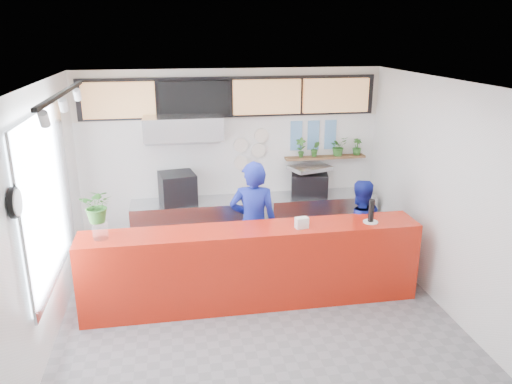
# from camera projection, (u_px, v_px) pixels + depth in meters

# --- Properties ---
(floor) EXTENTS (5.00, 5.00, 0.00)m
(floor) POSITION_uv_depth(u_px,v_px,m) (258.00, 318.00, 6.50)
(floor) COLOR slate
(floor) RESTS_ON ground
(ceiling) EXTENTS (5.00, 5.00, 0.00)m
(ceiling) POSITION_uv_depth(u_px,v_px,m) (258.00, 84.00, 5.58)
(ceiling) COLOR silver
(wall_back) EXTENTS (5.00, 0.00, 5.00)m
(wall_back) POSITION_uv_depth(u_px,v_px,m) (232.00, 160.00, 8.38)
(wall_back) COLOR white
(wall_back) RESTS_ON ground
(wall_left) EXTENTS (0.00, 5.00, 5.00)m
(wall_left) POSITION_uv_depth(u_px,v_px,m) (40.00, 223.00, 5.63)
(wall_left) COLOR white
(wall_left) RESTS_ON ground
(wall_right) EXTENTS (0.00, 5.00, 5.00)m
(wall_right) POSITION_uv_depth(u_px,v_px,m) (448.00, 199.00, 6.45)
(wall_right) COLOR white
(wall_right) RESTS_ON ground
(service_counter) EXTENTS (4.50, 0.60, 1.10)m
(service_counter) POSITION_uv_depth(u_px,v_px,m) (252.00, 266.00, 6.71)
(service_counter) COLOR #B61D0D
(service_counter) RESTS_ON ground
(cream_band) EXTENTS (5.00, 0.02, 0.80)m
(cream_band) POSITION_uv_depth(u_px,v_px,m) (231.00, 94.00, 8.03)
(cream_band) COLOR beige
(cream_band) RESTS_ON wall_back
(prep_bench) EXTENTS (1.80, 0.60, 0.90)m
(prep_bench) POSITION_uv_depth(u_px,v_px,m) (187.00, 227.00, 8.29)
(prep_bench) COLOR #B2B5BA
(prep_bench) RESTS_ON ground
(panini_oven) EXTENTS (0.63, 0.63, 0.49)m
(panini_oven) POSITION_uv_depth(u_px,v_px,m) (178.00, 188.00, 8.06)
(panini_oven) COLOR black
(panini_oven) RESTS_ON prep_bench
(extraction_hood) EXTENTS (1.20, 0.70, 0.35)m
(extraction_hood) POSITION_uv_depth(u_px,v_px,m) (183.00, 127.00, 7.72)
(extraction_hood) COLOR #B2B5BA
(extraction_hood) RESTS_ON ceiling
(hood_lip) EXTENTS (1.20, 0.69, 0.31)m
(hood_lip) POSITION_uv_depth(u_px,v_px,m) (183.00, 139.00, 7.78)
(hood_lip) COLOR #B2B5BA
(hood_lip) RESTS_ON ceiling
(right_bench) EXTENTS (1.80, 0.60, 0.90)m
(right_bench) POSITION_uv_depth(u_px,v_px,m) (320.00, 219.00, 8.67)
(right_bench) COLOR #B2B5BA
(right_bench) RESTS_ON ground
(espresso_machine) EXTENTS (0.68, 0.55, 0.39)m
(espresso_machine) POSITION_uv_depth(u_px,v_px,m) (309.00, 184.00, 8.43)
(espresso_machine) COLOR black
(espresso_machine) RESTS_ON right_bench
(espresso_tray) EXTENTS (0.77, 0.64, 0.06)m
(espresso_tray) POSITION_uv_depth(u_px,v_px,m) (310.00, 168.00, 8.35)
(espresso_tray) COLOR #ADAFB4
(espresso_tray) RESTS_ON espresso_machine
(herb_shelf) EXTENTS (1.40, 0.18, 0.04)m
(herb_shelf) POSITION_uv_depth(u_px,v_px,m) (325.00, 157.00, 8.55)
(herb_shelf) COLOR brown
(herb_shelf) RESTS_ON wall_back
(menu_board_far_left) EXTENTS (1.10, 0.10, 0.55)m
(menu_board_far_left) POSITION_uv_depth(u_px,v_px,m) (119.00, 100.00, 7.66)
(menu_board_far_left) COLOR tan
(menu_board_far_left) RESTS_ON wall_back
(menu_board_mid_left) EXTENTS (1.10, 0.10, 0.55)m
(menu_board_mid_left) POSITION_uv_depth(u_px,v_px,m) (195.00, 99.00, 7.85)
(menu_board_mid_left) COLOR black
(menu_board_mid_left) RESTS_ON wall_back
(menu_board_mid_right) EXTENTS (1.10, 0.10, 0.55)m
(menu_board_mid_right) POSITION_uv_depth(u_px,v_px,m) (267.00, 97.00, 8.04)
(menu_board_mid_right) COLOR tan
(menu_board_mid_right) RESTS_ON wall_back
(menu_board_far_right) EXTENTS (1.10, 0.10, 0.55)m
(menu_board_far_right) POSITION_uv_depth(u_px,v_px,m) (336.00, 95.00, 8.23)
(menu_board_far_right) COLOR tan
(menu_board_far_right) RESTS_ON wall_back
(soffit) EXTENTS (4.80, 0.04, 0.65)m
(soffit) POSITION_uv_depth(u_px,v_px,m) (231.00, 97.00, 8.02)
(soffit) COLOR black
(soffit) RESTS_ON wall_back
(window_pane) EXTENTS (0.04, 2.20, 1.90)m
(window_pane) POSITION_uv_depth(u_px,v_px,m) (47.00, 198.00, 5.86)
(window_pane) COLOR silver
(window_pane) RESTS_ON wall_left
(window_frame) EXTENTS (0.03, 2.30, 2.00)m
(window_frame) POSITION_uv_depth(u_px,v_px,m) (48.00, 198.00, 5.86)
(window_frame) COLOR #B2B5BA
(window_frame) RESTS_ON wall_left
(wall_clock_rim) EXTENTS (0.05, 0.30, 0.30)m
(wall_clock_rim) POSITION_uv_depth(u_px,v_px,m) (14.00, 203.00, 4.63)
(wall_clock_rim) COLOR black
(wall_clock_rim) RESTS_ON wall_left
(wall_clock_face) EXTENTS (0.02, 0.26, 0.26)m
(wall_clock_face) POSITION_uv_depth(u_px,v_px,m) (17.00, 203.00, 4.63)
(wall_clock_face) COLOR white
(wall_clock_face) RESTS_ON wall_left
(track_rail) EXTENTS (0.05, 2.40, 0.04)m
(track_rail) POSITION_uv_depth(u_px,v_px,m) (62.00, 93.00, 5.25)
(track_rail) COLOR black
(track_rail) RESTS_ON ceiling
(dec_plate_a) EXTENTS (0.24, 0.03, 0.24)m
(dec_plate_a) POSITION_uv_depth(u_px,v_px,m) (241.00, 145.00, 8.30)
(dec_plate_a) COLOR silver
(dec_plate_a) RESTS_ON wall_back
(dec_plate_b) EXTENTS (0.24, 0.03, 0.24)m
(dec_plate_b) POSITION_uv_depth(u_px,v_px,m) (258.00, 150.00, 8.38)
(dec_plate_b) COLOR silver
(dec_plate_b) RESTS_ON wall_back
(dec_plate_c) EXTENTS (0.24, 0.03, 0.24)m
(dec_plate_c) POSITION_uv_depth(u_px,v_px,m) (241.00, 163.00, 8.39)
(dec_plate_c) COLOR silver
(dec_plate_c) RESTS_ON wall_back
(dec_plate_d) EXTENTS (0.24, 0.03, 0.24)m
(dec_plate_d) POSITION_uv_depth(u_px,v_px,m) (261.00, 136.00, 8.31)
(dec_plate_d) COLOR silver
(dec_plate_d) RESTS_ON wall_back
(photo_frame_a) EXTENTS (0.20, 0.02, 0.25)m
(photo_frame_a) POSITION_uv_depth(u_px,v_px,m) (296.00, 128.00, 8.39)
(photo_frame_a) COLOR #598CBF
(photo_frame_a) RESTS_ON wall_back
(photo_frame_b) EXTENTS (0.20, 0.02, 0.25)m
(photo_frame_b) POSITION_uv_depth(u_px,v_px,m) (314.00, 128.00, 8.44)
(photo_frame_b) COLOR #598CBF
(photo_frame_b) RESTS_ON wall_back
(photo_frame_c) EXTENTS (0.20, 0.02, 0.25)m
(photo_frame_c) POSITION_uv_depth(u_px,v_px,m) (331.00, 127.00, 8.48)
(photo_frame_c) COLOR #598CBF
(photo_frame_c) RESTS_ON wall_back
(photo_frame_d) EXTENTS (0.20, 0.02, 0.25)m
(photo_frame_d) POSITION_uv_depth(u_px,v_px,m) (296.00, 143.00, 8.46)
(photo_frame_d) COLOR #598CBF
(photo_frame_d) RESTS_ON wall_back
(photo_frame_e) EXTENTS (0.20, 0.02, 0.25)m
(photo_frame_e) POSITION_uv_depth(u_px,v_px,m) (313.00, 142.00, 8.51)
(photo_frame_e) COLOR #598CBF
(photo_frame_e) RESTS_ON wall_back
(photo_frame_f) EXTENTS (0.20, 0.02, 0.25)m
(photo_frame_f) POSITION_uv_depth(u_px,v_px,m) (330.00, 142.00, 8.56)
(photo_frame_f) COLOR #598CBF
(photo_frame_f) RESTS_ON wall_back
(staff_center) EXTENTS (0.77, 0.59, 1.87)m
(staff_center) POSITION_uv_depth(u_px,v_px,m) (253.00, 225.00, 7.11)
(staff_center) COLOR navy
(staff_center) RESTS_ON ground
(staff_right) EXTENTS (0.75, 0.59, 1.53)m
(staff_right) POSITION_uv_depth(u_px,v_px,m) (358.00, 230.00, 7.38)
(staff_right) COLOR navy
(staff_right) RESTS_ON ground
(herb_a) EXTENTS (0.21, 0.18, 0.34)m
(herb_a) POSITION_uv_depth(u_px,v_px,m) (301.00, 147.00, 8.42)
(herb_a) COLOR #2D6222
(herb_a) RESTS_ON herb_shelf
(herb_b) EXTENTS (0.17, 0.15, 0.27)m
(herb_b) POSITION_uv_depth(u_px,v_px,m) (315.00, 149.00, 8.47)
(herb_b) COLOR #2D6222
(herb_b) RESTS_ON herb_shelf
(herb_c) EXTENTS (0.37, 0.35, 0.33)m
(herb_c) POSITION_uv_depth(u_px,v_px,m) (338.00, 146.00, 8.53)
(herb_c) COLOR #2D6222
(herb_c) RESTS_ON herb_shelf
(herb_d) EXTENTS (0.17, 0.16, 0.28)m
(herb_d) POSITION_uv_depth(u_px,v_px,m) (357.00, 147.00, 8.59)
(herb_d) COLOR #2D6222
(herb_d) RESTS_ON herb_shelf
(glass_vase) EXTENTS (0.25, 0.25, 0.23)m
(glass_vase) POSITION_uv_depth(u_px,v_px,m) (100.00, 230.00, 6.18)
(glass_vase) COLOR silver
(glass_vase) RESTS_ON service_counter
(basil_vase) EXTENTS (0.44, 0.39, 0.44)m
(basil_vase) POSITION_uv_depth(u_px,v_px,m) (98.00, 205.00, 6.08)
(basil_vase) COLOR #2D6222
(basil_vase) RESTS_ON glass_vase
(napkin_holder) EXTENTS (0.18, 0.13, 0.14)m
(napkin_holder) POSITION_uv_depth(u_px,v_px,m) (302.00, 223.00, 6.53)
(napkin_holder) COLOR silver
(napkin_holder) RESTS_ON service_counter
(white_plate) EXTENTS (0.25, 0.25, 0.02)m
(white_plate) POSITION_uv_depth(u_px,v_px,m) (370.00, 222.00, 6.74)
(white_plate) COLOR silver
(white_plate) RESTS_ON service_counter
(pepper_mill) EXTENTS (0.09, 0.09, 0.31)m
(pepper_mill) POSITION_uv_depth(u_px,v_px,m) (371.00, 211.00, 6.69)
(pepper_mill) COLOR black
(pepper_mill) RESTS_ON white_plate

